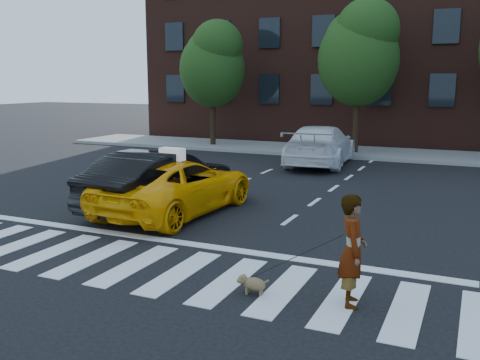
% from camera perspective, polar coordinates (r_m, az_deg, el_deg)
% --- Properties ---
extents(ground, '(120.00, 120.00, 0.00)m').
position_cam_1_polar(ground, '(10.49, -11.18, -8.90)').
color(ground, black).
rests_on(ground, ground).
extents(crosswalk, '(13.00, 2.40, 0.01)m').
position_cam_1_polar(crosswalk, '(10.49, -11.18, -8.87)').
color(crosswalk, silver).
rests_on(crosswalk, ground).
extents(stop_line, '(12.00, 0.30, 0.01)m').
position_cam_1_polar(stop_line, '(11.76, -6.66, -6.60)').
color(stop_line, silver).
rests_on(stop_line, ground).
extents(sidewalk_far, '(30.00, 4.00, 0.15)m').
position_cam_1_polar(sidewalk_far, '(26.39, 11.30, 2.99)').
color(sidewalk_far, slate).
rests_on(sidewalk_far, ground).
extents(building, '(26.00, 10.00, 12.00)m').
position_cam_1_polar(building, '(33.62, 14.66, 14.56)').
color(building, '#432118').
rests_on(building, ground).
extents(tree_left, '(3.39, 3.38, 6.50)m').
position_cam_1_polar(tree_left, '(28.11, -2.92, 12.54)').
color(tree_left, black).
rests_on(tree_left, ground).
extents(tree_mid, '(3.69, 3.69, 7.10)m').
position_cam_1_polar(tree_mid, '(25.61, 12.63, 13.43)').
color(tree_mid, black).
rests_on(tree_mid, ground).
extents(taxi, '(2.66, 5.28, 1.43)m').
position_cam_1_polar(taxi, '(14.23, -6.74, -0.63)').
color(taxi, '#FFA605').
rests_on(taxi, ground).
extents(black_sedan, '(2.19, 5.07, 1.62)m').
position_cam_1_polar(black_sedan, '(14.60, -8.59, -0.01)').
color(black_sedan, black).
rests_on(black_sedan, ground).
extents(white_suv, '(2.75, 5.82, 1.64)m').
position_cam_1_polar(white_suv, '(22.48, 8.58, 3.70)').
color(white_suv, silver).
rests_on(white_suv, ground).
extents(woman, '(0.58, 0.73, 1.77)m').
position_cam_1_polar(woman, '(8.47, 11.91, -7.38)').
color(woman, '#999999').
rests_on(woman, ground).
extents(dog, '(0.56, 0.26, 0.32)m').
position_cam_1_polar(dog, '(8.93, 1.26, -10.95)').
color(dog, '#96754C').
rests_on(dog, ground).
extents(taxi_sign, '(0.66, 0.32, 0.32)m').
position_cam_1_polar(taxi_sign, '(13.92, -7.24, 2.77)').
color(taxi_sign, white).
rests_on(taxi_sign, taxi).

